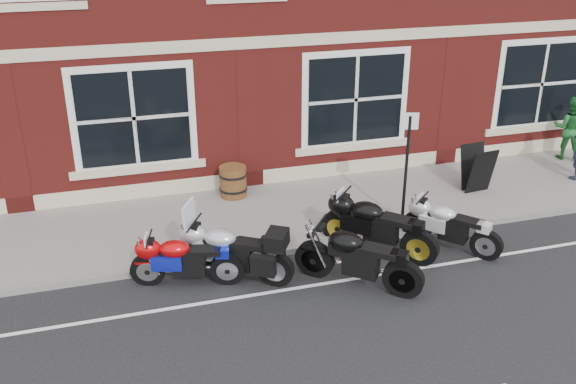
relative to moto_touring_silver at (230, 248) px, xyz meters
name	(u,v)px	position (x,y,z in m)	size (l,w,h in m)	color
ground	(368,283)	(2.26, -0.87, -0.59)	(80.00, 80.00, 0.00)	black
sidewalk	(313,209)	(2.26, 2.13, -0.53)	(30.00, 3.00, 0.12)	slate
kerb	(339,243)	(2.26, 0.55, -0.53)	(30.00, 0.16, 0.12)	slate
moto_touring_silver	(230,248)	(0.00, 0.00, 0.00)	(1.92, 1.30, 1.44)	black
moto_sport_red	(185,258)	(-0.79, 0.02, -0.08)	(1.93, 0.65, 0.89)	black
moto_sport_black	(377,224)	(2.82, 0.11, 0.01)	(1.71, 1.79, 1.05)	black
moto_sport_silver	(450,224)	(4.23, -0.13, -0.07)	(1.36, 1.62, 0.90)	black
moto_naked_black	(356,255)	(2.02, -0.85, 0.01)	(1.83, 1.61, 1.03)	black
pedestrian_right	(570,128)	(9.39, 3.08, 0.34)	(0.78, 0.61, 1.61)	#1B5F27
a_board_sign	(477,169)	(6.07, 1.93, 0.05)	(0.63, 0.42, 1.04)	black
barrel_planter	(233,181)	(0.73, 3.19, -0.12)	(0.62, 0.62, 0.69)	#4A2913
parking_sign	(407,161)	(3.75, 0.89, 0.88)	(0.32, 0.11, 2.33)	black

